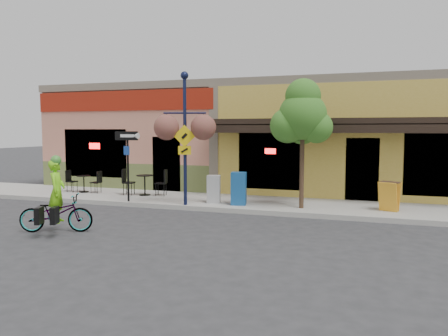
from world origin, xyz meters
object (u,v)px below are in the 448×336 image
lamp_post (185,139)px  newspaper_box_grey (214,189)px  bicycle (56,213)px  cyclist_rider (57,201)px  one_way_sign (128,167)px  newspaper_box_blue (239,188)px  building (265,137)px  street_tree (302,143)px

lamp_post → newspaper_box_grey: (0.72, 0.69, -1.68)m
bicycle → cyclist_rider: 0.32m
one_way_sign → cyclist_rider: bearing=-80.5°
cyclist_rider → lamp_post: size_ratio=0.37×
one_way_sign → newspaper_box_blue: (3.75, 0.55, -0.66)m
cyclist_rider → newspaper_box_grey: bearing=-49.8°
bicycle → building: bearing=-36.1°
newspaper_box_blue → newspaper_box_grey: newspaper_box_blue is taller
bicycle → one_way_sign: (-0.30, 3.95, 0.86)m
bicycle → lamp_post: (1.82, 3.93, 1.81)m
cyclist_rider → newspaper_box_blue: size_ratio=1.49×
newspaper_box_grey → street_tree: size_ratio=0.23×
lamp_post → one_way_sign: (-2.12, 0.02, -0.95)m
bicycle → one_way_sign: bearing=-17.2°
building → lamp_post: size_ratio=4.26×
lamp_post → newspaper_box_blue: lamp_post is taller
bicycle → street_tree: (5.47, 4.54, 1.69)m
newspaper_box_grey → one_way_sign: bearing=178.9°
newspaper_box_grey → cyclist_rider: bearing=-132.8°
one_way_sign → bicycle: bearing=-81.2°
bicycle → newspaper_box_blue: newspaper_box_blue is taller
building → lamp_post: 6.91m
one_way_sign → newspaper_box_grey: (2.84, 0.67, -0.73)m
cyclist_rider → lamp_post: 4.56m
one_way_sign → newspaper_box_grey: one_way_sign is taller
building → newspaper_box_grey: bearing=-92.5°
bicycle → newspaper_box_blue: bearing=-58.9°
bicycle → newspaper_box_grey: bearing=-50.3°
building → lamp_post: building is taller
cyclist_rider → street_tree: size_ratio=0.39×
building → newspaper_box_grey: 6.36m
cyclist_rider → lamp_post: bearing=-45.7°
cyclist_rider → one_way_sign: 4.00m
cyclist_rider → newspaper_box_grey: (2.49, 4.63, -0.18)m
building → cyclist_rider: (-2.76, -10.77, -1.46)m
newspaper_box_blue → street_tree: 2.51m
lamp_post → one_way_sign: lamp_post is taller
newspaper_box_blue → lamp_post: bearing=-170.7°
lamp_post → one_way_sign: bearing=163.2°
building → lamp_post: bearing=-98.2°
bicycle → one_way_sign: one_way_sign is taller
one_way_sign → newspaper_box_grey: bearing=17.8°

